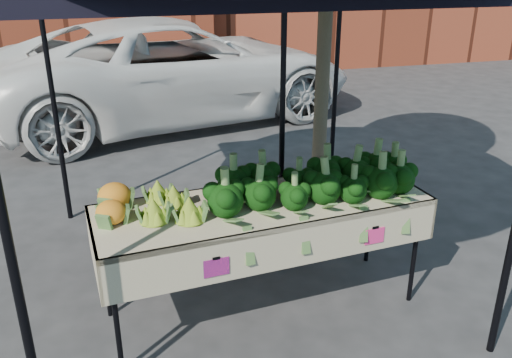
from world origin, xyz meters
name	(u,v)px	position (x,y,z in m)	size (l,w,h in m)	color
ground	(289,302)	(0.00, 0.00, 0.00)	(90.00, 90.00, 0.00)	#2C2C2E
table	(263,257)	(-0.21, -0.01, 0.45)	(2.47, 1.03, 0.90)	beige
canopy	(236,118)	(-0.28, 0.56, 1.37)	(3.16, 3.16, 2.74)	black
broccoli_heap	(314,177)	(0.18, 0.02, 1.05)	(1.63, 0.60, 0.29)	black
romanesco_cluster	(168,196)	(-0.88, 0.03, 1.01)	(0.46, 0.60, 0.23)	#9DAF32
cauliflower_pair	(113,202)	(-1.25, 0.06, 1.00)	(0.26, 0.46, 0.20)	orange
street_tree	(325,32)	(0.70, 1.22, 1.90)	(1.93, 1.93, 3.80)	#1E4C14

